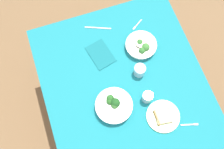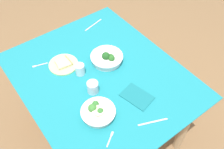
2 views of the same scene
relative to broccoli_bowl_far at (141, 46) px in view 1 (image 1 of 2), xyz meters
The scene contains 11 objects.
ground_plane 0.85m from the broccoli_bowl_far, 37.59° to the right, with size 6.00×6.00×0.00m, color brown.
dining_table 0.36m from the broccoli_bowl_far, 37.59° to the right, with size 1.29×1.07×0.75m.
broccoli_bowl_far is the anchor object (origin of this frame).
broccoli_bowl_near 0.46m from the broccoli_bowl_far, 43.05° to the right, with size 0.24×0.24×0.10m.
bread_side_plate 0.50m from the broccoli_bowl_far, ahead, with size 0.21×0.21×0.03m.
water_glass_center 0.37m from the broccoli_bowl_far, 15.00° to the right, with size 0.07×0.07×0.08m, color silver.
water_glass_side 0.19m from the broccoli_bowl_far, 24.66° to the right, with size 0.08×0.08×0.08m, color silver.
fork_by_far_bowl 0.61m from the broccoli_bowl_far, ahead, with size 0.04×0.11×0.00m.
fork_by_near_bowl 0.18m from the broccoli_bowl_far, 168.46° to the left, with size 0.07×0.09×0.00m.
table_knife_right 0.34m from the broccoli_bowl_far, 135.92° to the right, with size 0.19×0.01×0.00m, color #B7B7BC.
napkin_folded_upper 0.29m from the broccoli_bowl_far, 97.99° to the right, with size 0.20×0.14×0.01m, color #156870.
Camera 1 is at (0.47, -0.26, 2.49)m, focal length 43.96 mm.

